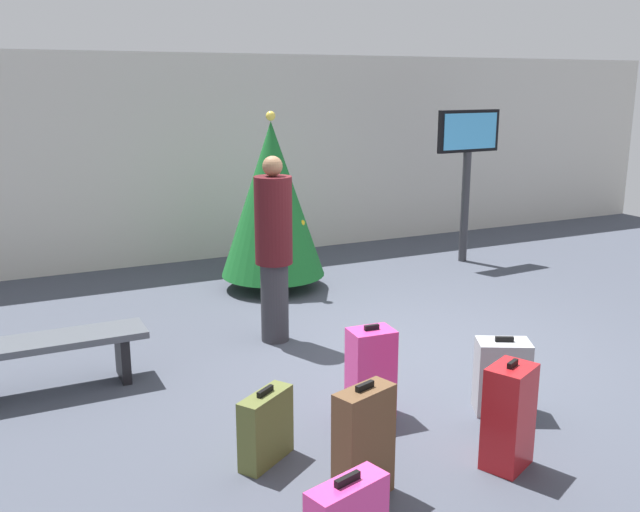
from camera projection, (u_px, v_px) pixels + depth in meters
name	position (u px, v px, depth m)	size (l,w,h in m)	color
ground_plane	(414.00, 351.00, 6.97)	(16.00, 16.00, 0.00)	#424754
back_wall	(250.00, 156.00, 10.67)	(16.00, 0.20, 3.01)	beige
holiday_tree	(272.00, 199.00, 8.84)	(1.32, 1.32, 2.26)	#4C3319
flight_info_kiosk	(468.00, 154.00, 10.12)	(1.06, 0.15, 2.22)	#333338
waiting_bench	(48.00, 351.00, 5.99)	(1.65, 0.44, 0.48)	#4C5159
traveller_0	(274.00, 246.00, 7.03)	(0.50, 0.50, 1.90)	#333338
suitcase_1	(509.00, 417.00, 4.80)	(0.41, 0.38, 0.78)	#B2191E
suitcase_2	(364.00, 444.00, 4.44)	(0.45, 0.30, 0.79)	brown
suitcase_3	(266.00, 428.00, 4.88)	(0.47, 0.39, 0.55)	#59602D
suitcase_4	(371.00, 373.00, 5.54)	(0.36, 0.28, 0.76)	#E5388C
suitcase_5	(502.00, 377.00, 5.62)	(0.49, 0.43, 0.64)	#9EA0A5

